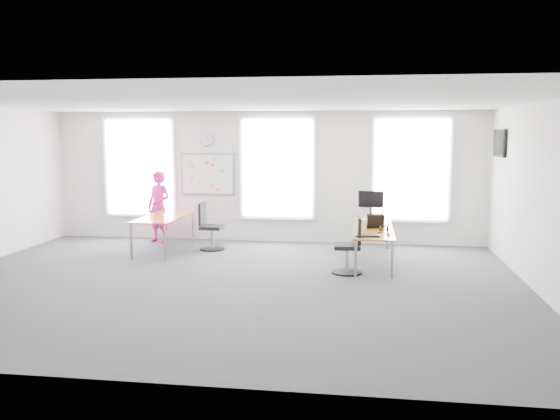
% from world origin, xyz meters
% --- Properties ---
extents(floor, '(10.00, 10.00, 0.00)m').
position_xyz_m(floor, '(0.00, 0.00, 0.00)').
color(floor, '#27272C').
rests_on(floor, ground).
extents(ceiling, '(10.00, 10.00, 0.00)m').
position_xyz_m(ceiling, '(0.00, 0.00, 3.00)').
color(ceiling, silver).
rests_on(ceiling, ground).
extents(wall_back, '(10.00, 0.00, 10.00)m').
position_xyz_m(wall_back, '(0.00, 4.00, 1.50)').
color(wall_back, silver).
rests_on(wall_back, ground).
extents(wall_front, '(10.00, 0.00, 10.00)m').
position_xyz_m(wall_front, '(0.00, -4.00, 1.50)').
color(wall_front, silver).
rests_on(wall_front, ground).
extents(wall_right, '(0.00, 10.00, 10.00)m').
position_xyz_m(wall_right, '(5.00, 0.00, 1.50)').
color(wall_right, silver).
rests_on(wall_right, ground).
extents(window_left, '(1.60, 0.06, 2.20)m').
position_xyz_m(window_left, '(-3.00, 3.97, 1.70)').
color(window_left, white).
rests_on(window_left, wall_back).
extents(window_mid, '(1.60, 0.06, 2.20)m').
position_xyz_m(window_mid, '(0.30, 3.97, 1.70)').
color(window_mid, white).
rests_on(window_mid, wall_back).
extents(window_right, '(1.60, 0.06, 2.20)m').
position_xyz_m(window_right, '(3.30, 3.97, 1.70)').
color(window_right, white).
rests_on(window_right, wall_back).
extents(desk_right, '(0.75, 2.79, 0.68)m').
position_xyz_m(desk_right, '(2.48, 2.10, 0.64)').
color(desk_right, '#B67822').
rests_on(desk_right, ground).
extents(desk_left, '(0.82, 2.04, 0.75)m').
position_xyz_m(desk_left, '(-1.94, 2.58, 0.68)').
color(desk_left, '#B67822').
rests_on(desk_left, ground).
extents(chair_right, '(0.54, 0.54, 1.02)m').
position_xyz_m(chair_right, '(2.07, 1.03, 0.45)').
color(chair_right, black).
rests_on(chair_right, ground).
extents(chair_left, '(0.54, 0.54, 1.01)m').
position_xyz_m(chair_left, '(-1.01, 2.80, 0.44)').
color(chair_left, black).
rests_on(chair_left, ground).
extents(person, '(0.70, 0.58, 1.64)m').
position_xyz_m(person, '(-2.39, 3.52, 0.82)').
color(person, '#D01382').
rests_on(person, ground).
extents(whiteboard, '(1.20, 0.03, 0.90)m').
position_xyz_m(whiteboard, '(-1.35, 3.97, 1.55)').
color(whiteboard, silver).
rests_on(whiteboard, wall_back).
extents(wall_clock, '(0.30, 0.04, 0.30)m').
position_xyz_m(wall_clock, '(-1.35, 3.97, 2.35)').
color(wall_clock, gray).
rests_on(wall_clock, wall_back).
extents(tv, '(0.06, 0.90, 0.55)m').
position_xyz_m(tv, '(4.95, 3.00, 2.30)').
color(tv, black).
rests_on(tv, wall_right).
extents(keyboard, '(0.45, 0.22, 0.02)m').
position_xyz_m(keyboard, '(2.36, 1.00, 0.69)').
color(keyboard, black).
rests_on(keyboard, desk_right).
extents(mouse, '(0.07, 0.11, 0.04)m').
position_xyz_m(mouse, '(2.74, 1.16, 0.70)').
color(mouse, black).
rests_on(mouse, desk_right).
extents(lens_cap, '(0.07, 0.07, 0.01)m').
position_xyz_m(lens_cap, '(2.57, 1.45, 0.68)').
color(lens_cap, black).
rests_on(lens_cap, desk_right).
extents(headphones, '(0.17, 0.09, 0.10)m').
position_xyz_m(headphones, '(2.66, 1.68, 0.73)').
color(headphones, black).
rests_on(headphones, desk_right).
extents(laptop_sleeve, '(0.35, 0.27, 0.28)m').
position_xyz_m(laptop_sleeve, '(2.51, 1.94, 0.82)').
color(laptop_sleeve, black).
rests_on(laptop_sleeve, desk_right).
extents(paper_stack, '(0.34, 0.26, 0.11)m').
position_xyz_m(paper_stack, '(2.37, 2.43, 0.74)').
color(paper_stack, beige).
rests_on(paper_stack, desk_right).
extents(monitor, '(0.53, 0.22, 0.59)m').
position_xyz_m(monitor, '(2.43, 3.29, 1.04)').
color(monitor, black).
rests_on(monitor, desk_right).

